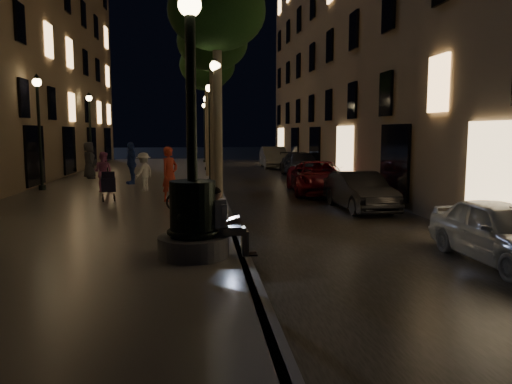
{
  "coord_description": "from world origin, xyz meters",
  "views": [
    {
      "loc": [
        -0.9,
        -7.73,
        2.66
      ],
      "look_at": [
        0.36,
        3.0,
        1.34
      ],
      "focal_mm": 35.0,
      "sensor_mm": 36.0,
      "label": 1
    }
  ],
  "objects": [
    {
      "name": "pedestrian_white",
      "position": [
        -3.12,
        13.22,
        0.99
      ],
      "size": [
        1.01,
        1.18,
        1.59
      ],
      "primitive_type": "imported",
      "rotation": [
        0.0,
        0.0,
        4.2
      ],
      "color": "white",
      "rests_on": "promenade"
    },
    {
      "name": "pedestrian_blue",
      "position": [
        -3.97,
        16.03,
        1.18
      ],
      "size": [
        0.86,
        1.25,
        1.97
      ],
      "primitive_type": "imported",
      "rotation": [
        0.0,
        0.0,
        5.08
      ],
      "color": "#2A449B",
      "rests_on": "promenade"
    },
    {
      "name": "car_front",
      "position": [
        5.2,
        1.5,
        0.65
      ],
      "size": [
        1.62,
        3.83,
        1.29
      ],
      "primitive_type": "imported",
      "rotation": [
        0.0,
        0.0,
        0.03
      ],
      "color": "#ABAFB3",
      "rests_on": "ground"
    },
    {
      "name": "lamp_left_b",
      "position": [
        -7.4,
        14.0,
        3.24
      ],
      "size": [
        0.36,
        0.36,
        4.81
      ],
      "color": "black",
      "rests_on": "promenade"
    },
    {
      "name": "pedestrian_red",
      "position": [
        -1.88,
        9.99,
        1.16
      ],
      "size": [
        0.81,
        0.83,
        1.92
      ],
      "primitive_type": "imported",
      "rotation": [
        0.0,
        0.0,
        0.85
      ],
      "color": "red",
      "rests_on": "promenade"
    },
    {
      "name": "ground",
      "position": [
        0.0,
        15.0,
        0.0
      ],
      "size": [
        120.0,
        120.0,
        0.0
      ],
      "primitive_type": "plane",
      "color": "black",
      "rests_on": "ground"
    },
    {
      "name": "tree_far",
      "position": [
        -0.22,
        26.0,
        6.43
      ],
      "size": [
        3.0,
        3.0,
        7.5
      ],
      "color": "#6B604C",
      "rests_on": "promenade"
    },
    {
      "name": "lamp_curb_d",
      "position": [
        -0.3,
        32.0,
        3.24
      ],
      "size": [
        0.36,
        0.36,
        4.81
      ],
      "color": "black",
      "rests_on": "promenade"
    },
    {
      "name": "tree_second",
      "position": [
        -0.2,
        14.0,
        6.33
      ],
      "size": [
        3.0,
        3.0,
        7.4
      ],
      "color": "#6B604C",
      "rests_on": "promenade"
    },
    {
      "name": "stroller",
      "position": [
        -4.06,
        10.34,
        0.79
      ],
      "size": [
        0.63,
        1.17,
        1.17
      ],
      "rotation": [
        0.0,
        0.0,
        0.19
      ],
      "color": "black",
      "rests_on": "promenade"
    },
    {
      "name": "lamp_curb_c",
      "position": [
        -0.3,
        24.0,
        3.24
      ],
      "size": [
        0.36,
        0.36,
        4.81
      ],
      "color": "black",
      "rests_on": "promenade"
    },
    {
      "name": "car_rear",
      "position": [
        5.2,
        21.17,
        0.7
      ],
      "size": [
        2.08,
        4.87,
        1.4
      ],
      "primitive_type": "imported",
      "rotation": [
        0.0,
        0.0,
        0.02
      ],
      "color": "#303035",
      "rests_on": "ground"
    },
    {
      "name": "cobble_lane",
      "position": [
        3.0,
        15.0,
        0.01
      ],
      "size": [
        6.0,
        45.0,
        0.02
      ],
      "primitive_type": "cube",
      "color": "black",
      "rests_on": "ground"
    },
    {
      "name": "curb_strip",
      "position": [
        0.0,
        15.0,
        0.1
      ],
      "size": [
        0.25,
        45.0,
        0.2
      ],
      "primitive_type": "cube",
      "color": "#59595B",
      "rests_on": "ground"
    },
    {
      "name": "tree_near",
      "position": [
        -0.25,
        8.0,
        6.24
      ],
      "size": [
        3.0,
        3.0,
        7.3
      ],
      "color": "#6B604C",
      "rests_on": "promenade"
    },
    {
      "name": "lamp_left_c",
      "position": [
        -7.4,
        24.0,
        3.24
      ],
      "size": [
        0.36,
        0.36,
        4.81
      ],
      "color": "black",
      "rests_on": "promenade"
    },
    {
      "name": "car_third",
      "position": [
        4.23,
        13.0,
        0.69
      ],
      "size": [
        2.68,
        5.16,
        1.39
      ],
      "primitive_type": "imported",
      "rotation": [
        0.0,
        0.0,
        -0.08
      ],
      "color": "maroon",
      "rests_on": "ground"
    },
    {
      "name": "car_second",
      "position": [
        4.52,
        8.41,
        0.65
      ],
      "size": [
        1.56,
        3.99,
        1.29
      ],
      "primitive_type": "imported",
      "rotation": [
        0.0,
        0.0,
        0.05
      ],
      "color": "black",
      "rests_on": "ground"
    },
    {
      "name": "pedestrian_dark",
      "position": [
        -6.49,
        18.98,
        1.15
      ],
      "size": [
        0.92,
        1.09,
        1.91
      ],
      "primitive_type": "imported",
      "rotation": [
        0.0,
        0.0,
        1.96
      ],
      "color": "#34353A",
      "rests_on": "promenade"
    },
    {
      "name": "seated_man_laptop",
      "position": [
        -0.39,
        2.0,
        0.92
      ],
      "size": [
        1.01,
        0.34,
        1.38
      ],
      "color": "tan",
      "rests_on": "promenade"
    },
    {
      "name": "fountain_lamppost",
      "position": [
        -1.0,
        2.0,
        1.21
      ],
      "size": [
        1.4,
        1.4,
        5.21
      ],
      "color": "#59595B",
      "rests_on": "promenade"
    },
    {
      "name": "lamp_curb_a",
      "position": [
        -0.3,
        8.0,
        3.24
      ],
      "size": [
        0.36,
        0.36,
        4.81
      ],
      "color": "black",
      "rests_on": "promenade"
    },
    {
      "name": "promenade",
      "position": [
        -4.0,
        15.0,
        0.1
      ],
      "size": [
        8.0,
        45.0,
        0.2
      ],
      "primitive_type": "cube",
      "color": "slate",
      "rests_on": "ground"
    },
    {
      "name": "bicycle",
      "position": [
        -1.07,
        7.9,
        0.65
      ],
      "size": [
        1.8,
        1.06,
        0.89
      ],
      "primitive_type": "imported",
      "rotation": [
        0.0,
        0.0,
        1.86
      ],
      "color": "black",
      "rests_on": "promenade"
    },
    {
      "name": "pedestrian_pink",
      "position": [
        -4.71,
        13.05,
        1.02
      ],
      "size": [
        0.94,
        0.83,
        1.63
      ],
      "primitive_type": "imported",
      "rotation": [
        0.0,
        0.0,
        2.83
      ],
      "color": "pink",
      "rests_on": "promenade"
    },
    {
      "name": "building_right",
      "position": [
        10.0,
        18.0,
        7.5
      ],
      "size": [
        8.0,
        36.0,
        15.0
      ],
      "primitive_type": "cube",
      "color": "#7F694F",
      "rests_on": "ground"
    },
    {
      "name": "lamp_curb_b",
      "position": [
        -0.3,
        16.0,
        3.24
      ],
      "size": [
        0.36,
        0.36,
        4.81
      ],
      "color": "black",
      "rests_on": "promenade"
    },
    {
      "name": "car_fifth",
      "position": [
        4.57,
        27.94,
        0.77
      ],
      "size": [
        1.74,
        4.7,
        1.54
      ],
      "primitive_type": "imported",
      "rotation": [
        0.0,
        0.0,
        -0.02
      ],
      "color": "#A1A19C",
      "rests_on": "ground"
    },
    {
      "name": "tree_third",
      "position": [
        -0.3,
        20.0,
        6.14
      ],
      "size": [
        3.0,
        3.0,
        7.2
      ],
      "color": "#6B604C",
      "rests_on": "promenade"
    }
  ]
}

